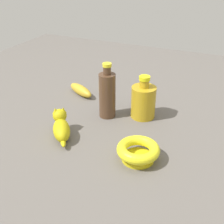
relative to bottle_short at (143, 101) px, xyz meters
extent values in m
plane|color=#5B5651|center=(0.11, -0.08, -0.06)|extent=(2.00, 2.00, 0.00)
cylinder|color=#B5901B|center=(0.00, 0.00, 0.00)|extent=(0.09, 0.09, 0.12)
cylinder|color=#B5901B|center=(0.00, 0.00, 0.07)|extent=(0.03, 0.03, 0.03)
cylinder|color=yellow|center=(0.00, 0.00, 0.09)|extent=(0.04, 0.04, 0.01)
cylinder|color=#4C3322|center=(0.05, -0.12, 0.02)|extent=(0.06, 0.06, 0.17)
cylinder|color=#4C3322|center=(0.05, -0.12, 0.12)|extent=(0.03, 0.03, 0.03)
cylinder|color=yellow|center=(0.05, -0.12, 0.14)|extent=(0.03, 0.03, 0.01)
cylinder|color=gold|center=(0.26, 0.07, -0.06)|extent=(0.10, 0.10, 0.01)
torus|color=yellow|center=(0.26, 0.07, -0.03)|extent=(0.13, 0.13, 0.03)
ellipsoid|color=#B4A611|center=(0.25, -0.20, -0.03)|extent=(0.13, 0.12, 0.06)
sphere|color=#B4A611|center=(0.21, -0.23, -0.01)|extent=(0.05, 0.05, 0.05)
cone|color=#B4A611|center=(0.22, -0.24, 0.01)|extent=(0.02, 0.02, 0.02)
cone|color=#B4A611|center=(0.20, -0.22, 0.01)|extent=(0.02, 0.02, 0.02)
ellipsoid|color=#B4A611|center=(0.29, -0.17, -0.05)|extent=(0.05, 0.05, 0.02)
ellipsoid|color=gold|center=(-0.07, -0.31, -0.04)|extent=(0.11, 0.15, 0.04)
cylinder|color=black|center=(-0.10, -0.04, -0.05)|extent=(0.03, 0.03, 0.03)
cylinder|color=yellow|center=(-0.10, -0.04, -0.04)|extent=(0.03, 0.03, 0.00)
cylinder|color=black|center=(-0.10, -0.04, -0.03)|extent=(0.03, 0.03, 0.01)
camera|label=1|loc=(0.94, 0.30, 0.49)|focal=47.42mm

